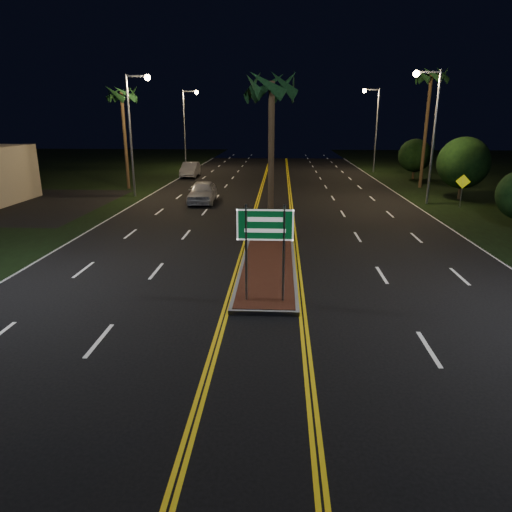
# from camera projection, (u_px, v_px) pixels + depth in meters

# --- Properties ---
(ground) EXTENTS (120.00, 120.00, 0.00)m
(ground) POSITION_uv_depth(u_px,v_px,m) (261.00, 344.00, 12.43)
(ground) COLOR black
(ground) RESTS_ON ground
(median_island) EXTENTS (2.25, 10.25, 0.17)m
(median_island) POSITION_uv_depth(u_px,v_px,m) (268.00, 263.00, 19.09)
(median_island) COLOR gray
(median_island) RESTS_ON ground
(highway_sign) EXTENTS (1.80, 0.08, 3.20)m
(highway_sign) POSITION_uv_depth(u_px,v_px,m) (265.00, 234.00, 14.40)
(highway_sign) COLOR gray
(highway_sign) RESTS_ON ground
(streetlight_left_mid) EXTENTS (1.91, 0.44, 9.00)m
(streetlight_left_mid) POSITION_uv_depth(u_px,v_px,m) (134.00, 122.00, 34.27)
(streetlight_left_mid) COLOR gray
(streetlight_left_mid) RESTS_ON ground
(streetlight_left_far) EXTENTS (1.91, 0.44, 9.00)m
(streetlight_left_far) POSITION_uv_depth(u_px,v_px,m) (187.00, 120.00, 53.38)
(streetlight_left_far) COLOR gray
(streetlight_left_far) RESTS_ON ground
(streetlight_right_mid) EXTENTS (1.91, 0.44, 9.00)m
(streetlight_right_mid) POSITION_uv_depth(u_px,v_px,m) (430.00, 122.00, 31.26)
(streetlight_right_mid) COLOR gray
(streetlight_right_mid) RESTS_ON ground
(streetlight_right_far) EXTENTS (1.91, 0.44, 9.00)m
(streetlight_right_far) POSITION_uv_depth(u_px,v_px,m) (374.00, 120.00, 50.37)
(streetlight_right_far) COLOR gray
(streetlight_right_far) RESTS_ON ground
(palm_median) EXTENTS (2.40, 2.40, 8.30)m
(palm_median) POSITION_uv_depth(u_px,v_px,m) (272.00, 86.00, 20.35)
(palm_median) COLOR #382819
(palm_median) RESTS_ON ground
(palm_left_far) EXTENTS (2.40, 2.40, 8.80)m
(palm_left_far) POSITION_uv_depth(u_px,v_px,m) (121.00, 95.00, 37.60)
(palm_left_far) COLOR #382819
(palm_left_far) RESTS_ON ground
(palm_right_far) EXTENTS (2.40, 2.40, 10.30)m
(palm_right_far) POSITION_uv_depth(u_px,v_px,m) (431.00, 77.00, 37.77)
(palm_right_far) COLOR #382819
(palm_right_far) RESTS_ON ground
(shrub_mid) EXTENTS (3.78, 3.78, 4.62)m
(shrub_mid) POSITION_uv_depth(u_px,v_px,m) (463.00, 163.00, 33.84)
(shrub_mid) COLOR #382819
(shrub_mid) RESTS_ON ground
(shrub_far) EXTENTS (3.24, 3.24, 3.96)m
(shrub_far) POSITION_uv_depth(u_px,v_px,m) (415.00, 155.00, 45.43)
(shrub_far) COLOR #382819
(shrub_far) RESTS_ON ground
(car_near) EXTENTS (2.50, 5.51, 1.81)m
(car_near) POSITION_uv_depth(u_px,v_px,m) (202.00, 190.00, 33.06)
(car_near) COLOR #B6B8BD
(car_near) RESTS_ON ground
(car_far) EXTENTS (2.37, 5.26, 1.73)m
(car_far) POSITION_uv_depth(u_px,v_px,m) (190.00, 168.00, 47.72)
(car_far) COLOR silver
(car_far) RESTS_ON ground
(warning_sign) EXTENTS (0.88, 0.40, 2.26)m
(warning_sign) POSITION_uv_depth(u_px,v_px,m) (462.00, 186.00, 31.05)
(warning_sign) COLOR gray
(warning_sign) RESTS_ON ground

